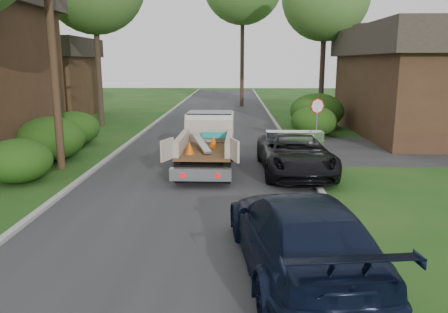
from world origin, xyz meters
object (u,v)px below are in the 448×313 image
object	(u,v)px
stop_sign	(317,113)
flatbed_truck	(208,138)
house_right	(439,79)
black_pickup	(295,154)
navy_suv	(299,234)
utility_pole	(51,33)
house_left_far	(41,76)

from	to	relation	value
stop_sign	flatbed_truck	distance (m)	5.96
house_right	black_pickup	distance (m)	13.58
house_right	navy_suv	size ratio (longest dim) A/B	2.31
stop_sign	house_right	world-z (taller)	house_right
black_pickup	stop_sign	bearing A→B (deg)	68.80
utility_pole	flatbed_truck	distance (m)	7.07
house_right	navy_suv	distance (m)	20.49
navy_suv	house_right	bearing A→B (deg)	-127.60
flatbed_truck	black_pickup	size ratio (longest dim) A/B	1.01
stop_sign	black_pickup	distance (m)	4.88
house_left_far	flatbed_truck	size ratio (longest dim) A/B	1.38
utility_pole	house_left_far	world-z (taller)	utility_pole
flatbed_truck	house_left_far	bearing A→B (deg)	131.29
stop_sign	house_left_far	distance (m)	22.81
stop_sign	navy_suv	world-z (taller)	stop_sign
utility_pole	navy_suv	xyz separation A→B (m)	(8.08, -8.48, -4.36)
utility_pole	black_pickup	size ratio (longest dim) A/B	1.84
house_left_far	flatbed_truck	distance (m)	21.41
utility_pole	flatbed_truck	world-z (taller)	utility_pole
stop_sign	house_left_far	xyz separation A→B (m)	(-18.70, 13.00, 1.27)
house_right	utility_pole	bearing A→B (deg)	-153.99
house_right	flatbed_truck	world-z (taller)	house_right
stop_sign	flatbed_truck	world-z (taller)	stop_sign
utility_pole	navy_suv	bearing A→B (deg)	-46.39
utility_pole	flatbed_truck	size ratio (longest dim) A/B	1.82
house_left_far	black_pickup	xyz separation A→B (m)	(17.10, -17.50, -2.30)
utility_pole	house_left_far	distance (m)	18.93
stop_sign	navy_suv	xyz separation A→B (m)	(-2.60, -12.50, -0.96)
stop_sign	utility_pole	size ratio (longest dim) A/B	0.25
house_left_far	stop_sign	bearing A→B (deg)	-34.81
utility_pole	navy_suv	world-z (taller)	utility_pole
house_left_far	flatbed_truck	world-z (taller)	house_left_far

